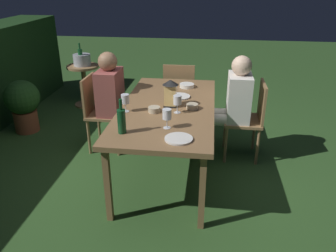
% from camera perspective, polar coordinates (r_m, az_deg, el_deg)
% --- Properties ---
extents(ground_plane, '(16.00, 16.00, 0.00)m').
position_cam_1_polar(ground_plane, '(3.61, 0.00, -7.38)').
color(ground_plane, '#2D5123').
extents(dining_table, '(1.85, 0.90, 0.73)m').
position_cam_1_polar(dining_table, '(3.30, 0.00, 2.61)').
color(dining_table, olive).
rests_on(dining_table, ground).
extents(chair_head_far, '(0.40, 0.42, 0.87)m').
position_cam_1_polar(chair_head_far, '(4.46, 1.95, 5.90)').
color(chair_head_far, '#937047').
rests_on(chair_head_far, ground).
extents(chair_side_right_b, '(0.42, 0.40, 0.87)m').
position_cam_1_polar(chair_side_right_b, '(3.94, -11.49, 2.83)').
color(chair_side_right_b, '#937047').
rests_on(chair_side_right_b, ground).
extents(person_in_rust, '(0.38, 0.47, 1.15)m').
position_cam_1_polar(person_in_rust, '(3.83, -8.89, 4.83)').
color(person_in_rust, '#9E4C47').
rests_on(person_in_rust, ground).
extents(chair_side_left_b, '(0.42, 0.40, 0.87)m').
position_cam_1_polar(chair_side_left_b, '(3.76, 13.69, 1.58)').
color(chair_side_left_b, '#937047').
rests_on(chair_side_left_b, ground).
extents(person_in_cream, '(0.38, 0.47, 1.15)m').
position_cam_1_polar(person_in_cream, '(3.69, 10.91, 3.93)').
color(person_in_cream, white).
rests_on(person_in_cream, ground).
extents(lantern_centerpiece, '(0.15, 0.15, 0.27)m').
position_cam_1_polar(lantern_centerpiece, '(3.23, 0.42, 5.87)').
color(lantern_centerpiece, black).
rests_on(lantern_centerpiece, dining_table).
extents(green_bottle_on_table, '(0.07, 0.07, 0.29)m').
position_cam_1_polar(green_bottle_on_table, '(2.70, -7.92, 0.95)').
color(green_bottle_on_table, '#144723').
rests_on(green_bottle_on_table, dining_table).
extents(wine_glass_a, '(0.08, 0.08, 0.17)m').
position_cam_1_polar(wine_glass_a, '(3.07, 1.61, 4.31)').
color(wine_glass_a, silver).
rests_on(wine_glass_a, dining_table).
extents(wine_glass_b, '(0.08, 0.08, 0.17)m').
position_cam_1_polar(wine_glass_b, '(3.13, -7.30, 4.46)').
color(wine_glass_b, silver).
rests_on(wine_glass_b, dining_table).
extents(wine_glass_c, '(0.08, 0.08, 0.17)m').
position_cam_1_polar(wine_glass_c, '(2.76, -0.18, 1.87)').
color(wine_glass_c, silver).
rests_on(wine_glass_c, dining_table).
extents(plate_a, '(0.22, 0.22, 0.01)m').
position_cam_1_polar(plate_a, '(2.61, 1.84, -2.19)').
color(plate_a, silver).
rests_on(plate_a, dining_table).
extents(plate_b, '(0.22, 0.22, 0.01)m').
position_cam_1_polar(plate_b, '(3.52, 1.99, 5.06)').
color(plate_b, white).
rests_on(plate_b, dining_table).
extents(bowl_olives, '(0.17, 0.17, 0.04)m').
position_cam_1_polar(bowl_olives, '(3.84, 3.24, 6.92)').
color(bowl_olives, silver).
rests_on(bowl_olives, dining_table).
extents(bowl_bread, '(0.11, 0.11, 0.05)m').
position_cam_1_polar(bowl_bread, '(3.21, 4.15, 3.38)').
color(bowl_bread, '#BCAD8E').
rests_on(bowl_bread, dining_table).
extents(bowl_salad, '(0.11, 0.11, 0.05)m').
position_cam_1_polar(bowl_salad, '(3.12, -2.36, 2.85)').
color(bowl_salad, '#BCAD8E').
rests_on(bowl_salad, dining_table).
extents(side_table, '(0.48, 0.48, 0.64)m').
position_cam_1_polar(side_table, '(5.39, -14.11, 7.73)').
color(side_table, '#937047').
rests_on(side_table, ground).
extents(ice_bucket, '(0.26, 0.26, 0.34)m').
position_cam_1_polar(ice_bucket, '(5.31, -14.47, 10.98)').
color(ice_bucket, '#B2B7BF').
rests_on(ice_bucket, side_table).
extents(potted_plant_by_hedge, '(0.44, 0.44, 0.69)m').
position_cam_1_polar(potted_plant_by_hedge, '(4.70, -23.49, 3.64)').
color(potted_plant_by_hedge, brown).
rests_on(potted_plant_by_hedge, ground).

